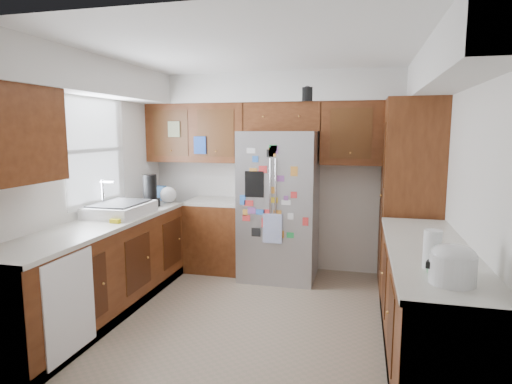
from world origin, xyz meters
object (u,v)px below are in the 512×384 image
pantry (410,196)px  fridge (279,205)px  rice_cooker (453,263)px  paper_towel (432,250)px

pantry → fridge: pantry is taller
rice_cooker → paper_towel: 0.27m
pantry → fridge: size_ratio=1.19×
fridge → rice_cooker: (1.50, -2.46, 0.14)m
pantry → rice_cooker: (-0.00, -2.41, -0.03)m
fridge → paper_towel: 2.63m
paper_towel → rice_cooker: bearing=-73.6°
rice_cooker → paper_towel: paper_towel is taller
fridge → pantry: bearing=-2.1°
fridge → rice_cooker: fridge is taller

